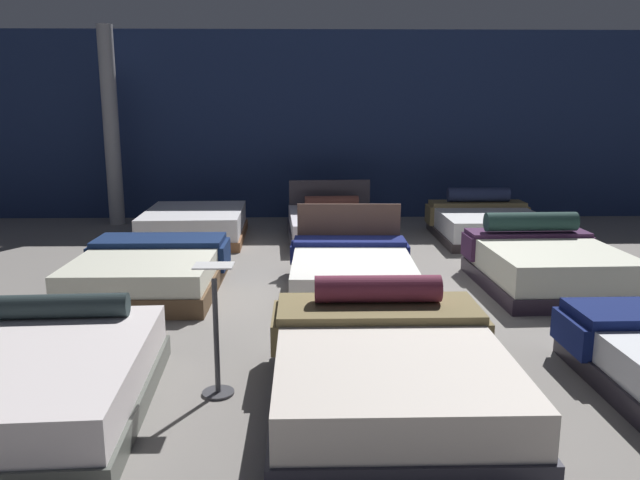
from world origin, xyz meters
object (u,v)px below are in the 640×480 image
(bed_0, at_px, (33,381))
(support_pillar, at_px, (111,127))
(bed_4, at_px, (352,272))
(bed_6, at_px, (195,225))
(bed_7, at_px, (335,226))
(price_sign, at_px, (217,346))
(bed_3, at_px, (149,271))
(bed_8, at_px, (487,224))
(bed_1, at_px, (388,371))
(bed_5, at_px, (547,265))

(bed_0, xyz_separation_m, support_pillar, (-1.57, 7.28, 1.52))
(bed_4, height_order, bed_6, bed_4)
(bed_7, distance_m, price_sign, 5.66)
(bed_0, distance_m, bed_3, 2.97)
(bed_8, bearing_deg, price_sign, -122.61)
(bed_1, distance_m, support_pillar, 8.43)
(bed_3, height_order, bed_5, bed_5)
(bed_3, bearing_deg, bed_7, 51.19)
(bed_1, height_order, bed_4, bed_4)
(bed_4, bearing_deg, bed_1, -87.47)
(bed_1, bearing_deg, bed_6, 112.04)
(bed_6, bearing_deg, bed_7, -3.15)
(bed_4, bearing_deg, bed_7, 92.72)
(bed_4, relative_size, bed_8, 1.02)
(price_sign, bearing_deg, bed_7, 78.53)
(bed_3, distance_m, bed_4, 2.36)
(bed_7, xyz_separation_m, price_sign, (-1.12, -5.54, 0.16))
(bed_5, bearing_deg, bed_1, -129.24)
(bed_5, bearing_deg, bed_8, 86.39)
(bed_7, bearing_deg, bed_0, -115.65)
(bed_5, xyz_separation_m, price_sign, (-3.50, -2.75, 0.11))
(bed_0, height_order, bed_3, bed_0)
(bed_0, height_order, support_pillar, support_pillar)
(bed_0, relative_size, bed_1, 1.00)
(price_sign, bearing_deg, bed_1, -9.63)
(bed_5, bearing_deg, bed_7, 128.49)
(bed_7, bearing_deg, bed_5, -53.05)
(bed_5, relative_size, price_sign, 1.98)
(bed_3, bearing_deg, bed_5, 0.61)
(bed_4, distance_m, bed_7, 2.86)
(support_pillar, bearing_deg, price_sign, -68.16)
(bed_5, relative_size, bed_7, 0.91)
(bed_7, relative_size, price_sign, 2.17)
(bed_1, distance_m, bed_6, 6.27)
(bed_5, height_order, price_sign, price_sign)
(bed_3, distance_m, support_pillar, 4.86)
(bed_3, distance_m, price_sign, 2.96)
(bed_0, distance_m, bed_1, 2.49)
(bed_7, bearing_deg, bed_3, -132.45)
(bed_1, height_order, bed_3, bed_1)
(bed_4, height_order, support_pillar, support_pillar)
(bed_5, height_order, bed_7, bed_7)
(bed_1, relative_size, support_pillar, 0.62)
(bed_0, height_order, bed_1, bed_1)
(bed_6, bearing_deg, bed_0, -93.03)
(bed_4, height_order, bed_8, bed_4)
(bed_1, distance_m, bed_8, 6.22)
(bed_3, relative_size, price_sign, 2.03)
(price_sign, bearing_deg, support_pillar, 111.84)
(bed_3, xyz_separation_m, bed_7, (2.29, 2.83, -0.01))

